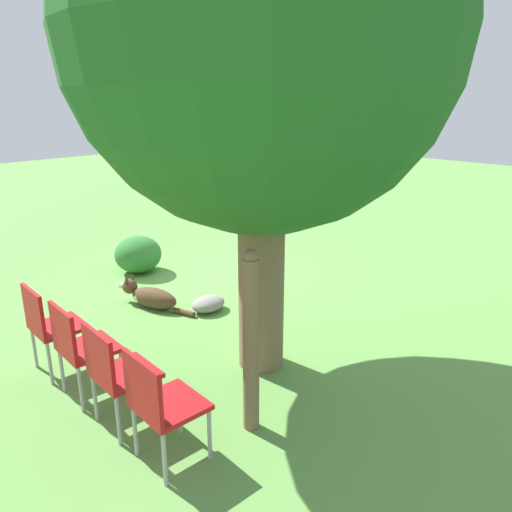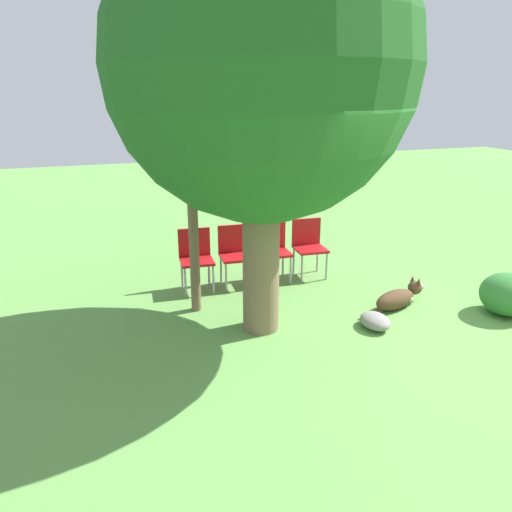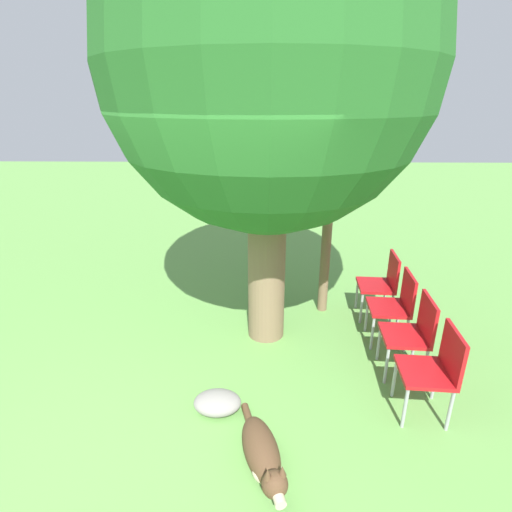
{
  "view_description": "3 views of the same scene",
  "coord_description": "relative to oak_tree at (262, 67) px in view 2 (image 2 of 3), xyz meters",
  "views": [
    {
      "loc": [
        3.83,
        4.24,
        2.43
      ],
      "look_at": [
        0.9,
        1.41,
        1.1
      ],
      "focal_mm": 35.0,
      "sensor_mm": 36.0,
      "label": 1
    },
    {
      "loc": [
        -4.15,
        3.15,
        2.67
      ],
      "look_at": [
        0.68,
        1.47,
        0.93
      ],
      "focal_mm": 35.0,
      "sensor_mm": 36.0,
      "label": 2
    },
    {
      "loc": [
        0.75,
        -2.68,
        2.59
      ],
      "look_at": [
        0.68,
        1.4,
        0.98
      ],
      "focal_mm": 28.0,
      "sensor_mm": 36.0,
      "label": 3
    }
  ],
  "objects": [
    {
      "name": "low_shrub",
      "position": [
        -0.63,
        -2.99,
        -2.6
      ],
      "size": [
        0.65,
        0.65,
        0.52
      ],
      "color": "#337533",
      "rests_on": "ground_plane"
    },
    {
      "name": "ground_plane",
      "position": [
        -0.8,
        -1.37,
        -2.86
      ],
      "size": [
        30.0,
        30.0,
        0.0
      ],
      "primitive_type": "plane",
      "color": "#609947"
    },
    {
      "name": "garden_rock",
      "position": [
        -0.44,
        -1.26,
        -2.77
      ],
      "size": [
        0.42,
        0.32,
        0.17
      ],
      "color": "gray",
      "rests_on": "ground_plane"
    },
    {
      "name": "dog",
      "position": [
        -0.03,
        -1.85,
        -2.73
      ],
      "size": [
        0.41,
        1.07,
        0.35
      ],
      "rotation": [
        0.0,
        0.0,
        4.97
      ],
      "color": "#513823",
      "rests_on": "ground_plane"
    },
    {
      "name": "fence_post",
      "position": [
        0.74,
        0.6,
        -2.14
      ],
      "size": [
        0.12,
        0.12,
        1.43
      ],
      "color": "brown",
      "rests_on": "ground_plane"
    },
    {
      "name": "red_chair_1",
      "position": [
        1.42,
        -0.69,
        -2.37
      ],
      "size": [
        0.45,
        0.47,
        0.84
      ],
      "rotation": [
        0.0,
        0.0,
        3.07
      ],
      "color": "#B21419",
      "rests_on": "ground_plane"
    },
    {
      "name": "oak_tree",
      "position": [
        0.0,
        0.0,
        0.0
      ],
      "size": [
        3.14,
        3.14,
        4.45
      ],
      "color": "#7A6047",
      "rests_on": "ground_plane"
    },
    {
      "name": "red_chair_2",
      "position": [
        1.43,
        -0.13,
        -2.37
      ],
      "size": [
        0.45,
        0.47,
        0.84
      ],
      "rotation": [
        0.0,
        0.0,
        3.07
      ],
      "color": "#B21419",
      "rests_on": "ground_plane"
    },
    {
      "name": "red_chair_3",
      "position": [
        1.44,
        0.43,
        -2.37
      ],
      "size": [
        0.45,
        0.47,
        0.84
      ],
      "rotation": [
        0.0,
        0.0,
        3.07
      ],
      "color": "#B21419",
      "rests_on": "ground_plane"
    },
    {
      "name": "red_chair_0",
      "position": [
        1.42,
        -1.25,
        -2.37
      ],
      "size": [
        0.45,
        0.47,
        0.84
      ],
      "rotation": [
        0.0,
        0.0,
        3.07
      ],
      "color": "#B21419",
      "rests_on": "ground_plane"
    }
  ]
}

